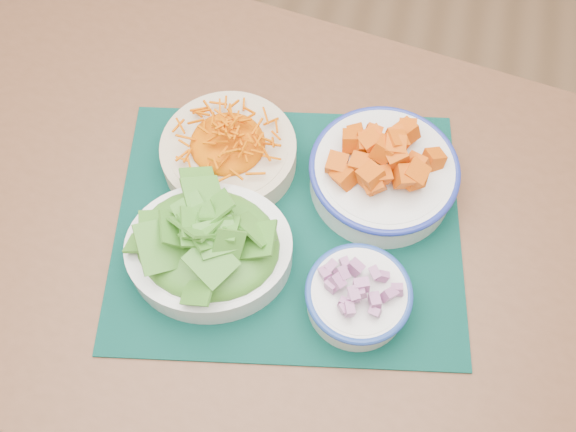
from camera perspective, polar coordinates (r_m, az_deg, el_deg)
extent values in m
plane|color=#AB7B53|center=(1.66, -2.10, -9.30)|extent=(4.00, 4.00, 0.00)
cube|color=brown|center=(0.96, -3.89, -0.08)|extent=(1.29, 0.95, 0.04)
cylinder|color=brown|center=(1.61, -16.07, 9.78)|extent=(0.06, 0.06, 0.71)
cylinder|color=brown|center=(1.46, 22.39, -2.80)|extent=(0.06, 0.06, 0.71)
cube|color=black|center=(0.93, 0.00, -0.92)|extent=(0.56, 0.49, 0.00)
cylinder|color=beige|center=(0.96, -5.25, 5.52)|extent=(0.25, 0.25, 0.05)
ellipsoid|color=#F16A00|center=(0.93, -5.45, 6.87)|extent=(0.18, 0.18, 0.03)
cylinder|color=white|center=(0.94, 8.40, 3.53)|extent=(0.25, 0.25, 0.05)
torus|color=#202E96|center=(0.92, 8.58, 4.24)|extent=(0.22, 0.22, 0.01)
ellipsoid|color=#D65507|center=(0.90, 8.81, 5.16)|extent=(0.18, 0.18, 0.05)
ellipsoid|color=#296D19|center=(0.84, -7.32, -1.73)|extent=(0.20, 0.17, 0.06)
cylinder|color=white|center=(0.86, 6.20, -7.24)|extent=(0.17, 0.17, 0.05)
torus|color=#214199|center=(0.84, 6.32, -6.79)|extent=(0.14, 0.14, 0.01)
ellipsoid|color=#790D57|center=(0.83, 6.44, -6.38)|extent=(0.12, 0.12, 0.03)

